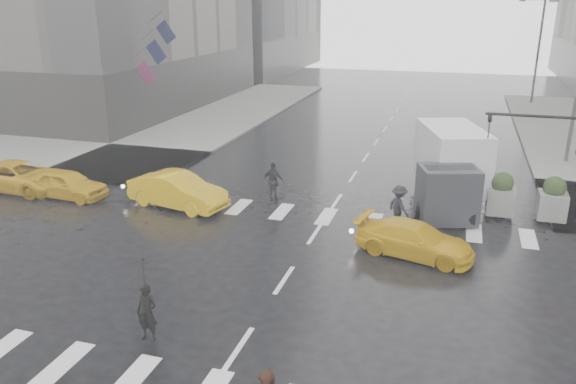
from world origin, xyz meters
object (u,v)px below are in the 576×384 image
(traffic_signal_pole, at_px, (562,147))
(taxi_front, at_px, (67,184))
(box_truck, at_px, (450,166))
(taxi_mid, at_px, (178,191))

(traffic_signal_pole, xyz_separation_m, taxi_front, (-21.07, -3.16, -2.56))
(taxi_front, distance_m, box_truck, 17.47)
(traffic_signal_pole, distance_m, taxi_mid, 16.02)
(traffic_signal_pole, height_order, taxi_mid, traffic_signal_pole)
(taxi_mid, bearing_deg, taxi_front, 105.70)
(traffic_signal_pole, relative_size, box_truck, 0.72)
(taxi_mid, height_order, box_truck, box_truck)
(traffic_signal_pole, bearing_deg, box_truck, 165.29)
(traffic_signal_pole, relative_size, taxi_mid, 0.98)
(taxi_mid, bearing_deg, box_truck, -59.55)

